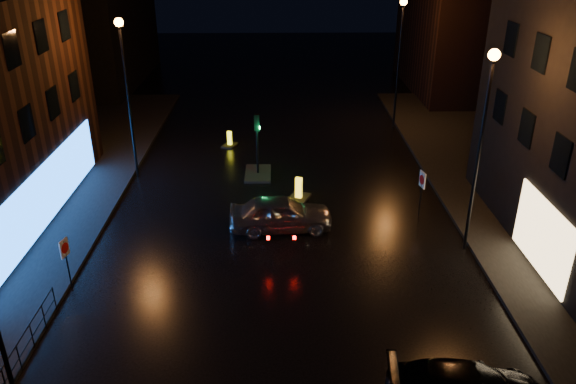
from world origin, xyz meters
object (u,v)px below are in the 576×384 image
at_px(traffic_signal, 258,166).
at_px(bollard_near, 299,195).
at_px(silver_hatchback, 281,213).
at_px(road_sign_left, 65,252).
at_px(road_sign_right, 422,184).
at_px(bollard_far, 230,143).

bearing_deg(traffic_signal, bollard_near, -55.92).
relative_size(silver_hatchback, bollard_near, 2.90).
height_order(traffic_signal, road_sign_left, traffic_signal).
bearing_deg(road_sign_right, bollard_near, -31.18).
bearing_deg(road_sign_right, bollard_far, -56.71).
bearing_deg(bollard_near, bollard_far, 140.40).
relative_size(traffic_signal, road_sign_right, 1.50).
height_order(traffic_signal, silver_hatchback, traffic_signal).
distance_m(silver_hatchback, road_sign_left, 9.13).
height_order(bollard_near, road_sign_right, road_sign_right).
relative_size(traffic_signal, bollard_near, 2.18).
xyz_separation_m(silver_hatchback, bollard_near, (0.91, 3.04, -0.52)).
xyz_separation_m(silver_hatchback, road_sign_right, (6.48, 1.04, 0.94)).
relative_size(silver_hatchback, road_sign_left, 2.16).
relative_size(traffic_signal, bollard_far, 2.71).
distance_m(bollard_near, road_sign_right, 6.10).
distance_m(bollard_far, road_sign_left, 15.99).
distance_m(silver_hatchback, bollard_near, 3.21).
bearing_deg(traffic_signal, bollard_far, 112.62).
xyz_separation_m(silver_hatchback, bollard_far, (-3.11, 10.71, -0.57)).
bearing_deg(silver_hatchback, bollard_near, -20.70).
relative_size(traffic_signal, silver_hatchback, 0.75).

